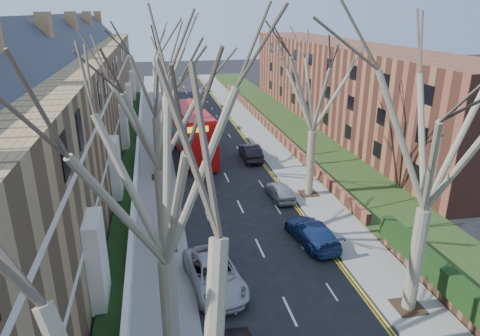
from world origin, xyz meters
TOP-DOWN VIEW (x-y plane):
  - pavement_left at (-6.00, 39.00)m, footprint 3.00×102.00m
  - pavement_right at (6.00, 39.00)m, footprint 3.00×102.00m
  - terrace_left at (-13.65, 31.00)m, footprint 9.70×78.00m
  - flats_right at (17.46, 43.00)m, footprint 13.97×54.00m
  - front_wall_left at (-7.65, 31.00)m, footprint 0.30×78.00m
  - grass_verge_right at (10.50, 39.00)m, footprint 6.00×102.00m
  - tree_left_mid at (-5.70, 6.00)m, footprint 10.50×10.50m
  - tree_left_far at (-5.70, 16.00)m, footprint 10.15×10.15m
  - tree_left_dist at (-5.70, 28.00)m, footprint 10.50×10.50m
  - tree_right_mid at (5.70, 8.00)m, footprint 10.50×10.50m
  - tree_right_far at (5.70, 22.00)m, footprint 10.15×10.15m
  - double_decker_bus at (-2.30, 33.17)m, footprint 3.69×11.49m
  - car_left_far at (-3.27, 11.66)m, footprint 3.18×5.72m
  - car_right_near at (3.35, 15.02)m, footprint 2.58×5.13m
  - car_right_mid at (3.30, 21.79)m, footprint 1.67×3.86m
  - car_right_far at (3.11, 31.27)m, footprint 1.71×4.70m

SIDE VIEW (x-z plane):
  - pavement_left at x=-6.00m, z-range 0.00..0.12m
  - pavement_right at x=6.00m, z-range 0.00..0.12m
  - grass_verge_right at x=10.50m, z-range 0.12..0.18m
  - front_wall_left at x=-7.65m, z-range 0.12..1.12m
  - car_right_mid at x=3.30m, z-range 0.00..1.30m
  - car_right_near at x=3.35m, z-range 0.00..1.43m
  - car_left_far at x=-3.27m, z-range 0.00..1.51m
  - car_right_far at x=3.11m, z-range 0.00..1.54m
  - double_decker_bus at x=-2.30m, z-range -0.03..4.67m
  - flats_right at x=17.46m, z-range -0.02..9.98m
  - terrace_left at x=-13.65m, z-range -1.27..12.33m
  - tree_left_far at x=-5.70m, z-range 2.13..16.35m
  - tree_right_far at x=5.70m, z-range 2.13..16.35m
  - tree_left_mid at x=-5.70m, z-range 2.20..16.91m
  - tree_right_mid at x=5.70m, z-range 2.20..16.91m
  - tree_left_dist at x=-5.70m, z-range 2.20..16.91m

